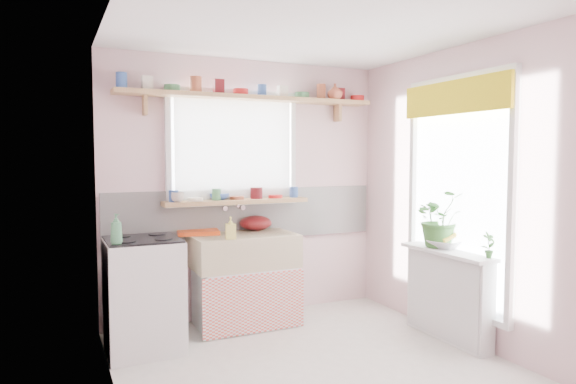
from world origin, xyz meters
name	(u,v)px	position (x,y,z in m)	size (l,w,h in m)	color
room	(344,178)	(0.66, 0.86, 1.37)	(3.20, 3.20, 3.20)	silver
sink_unit	(244,279)	(-0.15, 1.29, 0.43)	(0.95, 0.65, 1.11)	white
cooker	(143,294)	(-1.10, 1.05, 0.46)	(0.58, 0.58, 0.93)	white
radiator_ledge	(448,294)	(1.30, 0.20, 0.40)	(0.22, 0.95, 0.78)	white
windowsill	(237,202)	(-0.15, 1.48, 1.14)	(1.40, 0.22, 0.04)	tan
pine_shelf	(252,98)	(0.00, 1.47, 2.12)	(2.52, 0.24, 0.04)	tan
shelf_crockery	(247,90)	(-0.04, 1.47, 2.19)	(2.47, 0.11, 0.12)	#3359A5
sill_crockery	(235,194)	(-0.17, 1.48, 1.22)	(1.35, 0.11, 0.12)	#3359A5
dish_tray	(198,232)	(-0.53, 1.50, 0.87)	(0.37, 0.28, 0.04)	#E04613
colander	(256,223)	(0.05, 1.50, 0.92)	(0.32, 0.32, 0.14)	#5B0F13
jade_plant	(440,218)	(1.33, 0.35, 1.03)	(0.45, 0.39, 0.50)	#366C2B
fruit_bowl	(445,244)	(1.33, 0.28, 0.81)	(0.29, 0.29, 0.07)	silver
herb_pot	(489,245)	(1.33, -0.20, 0.88)	(0.11, 0.07, 0.21)	#306127
soap_bottle_sink	(231,228)	(-0.34, 1.10, 0.95)	(0.09, 0.09, 0.19)	#F7EC6E
sill_cup	(178,197)	(-0.73, 1.42, 1.21)	(0.11, 0.11, 0.09)	beige
sill_bowl	(219,196)	(-0.31, 1.54, 1.19)	(0.19, 0.19, 0.06)	#375CB3
shelf_vase	(335,92)	(0.88, 1.41, 2.22)	(0.15, 0.15, 0.16)	#AF5036
cooker_bottle	(116,229)	(-1.32, 0.85, 1.03)	(0.09, 0.09, 0.23)	#458A5C
fruit	(446,237)	(1.34, 0.29, 0.87)	(0.20, 0.14, 0.10)	orange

